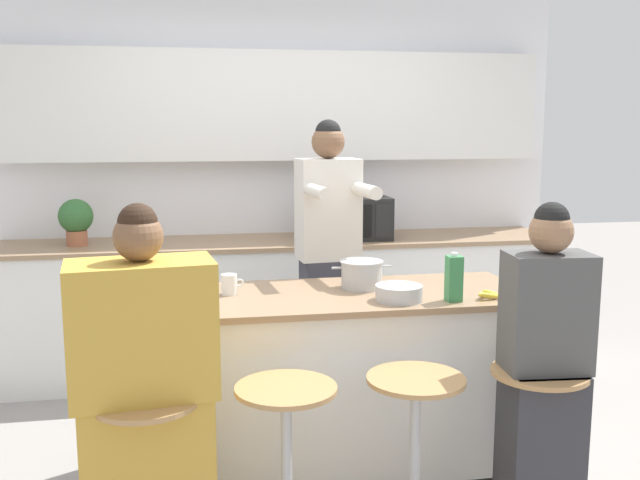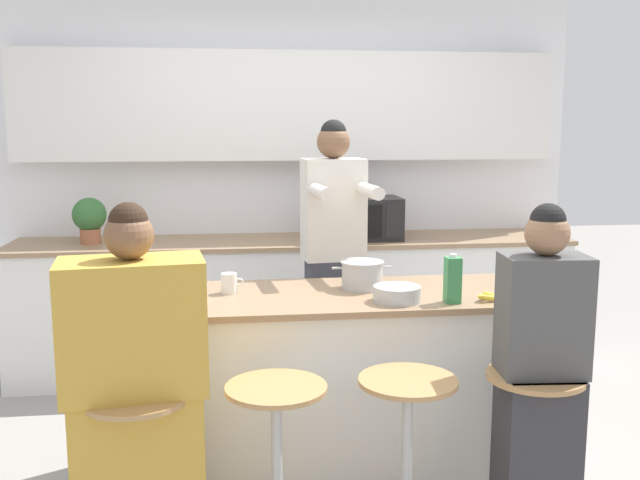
# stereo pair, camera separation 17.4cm
# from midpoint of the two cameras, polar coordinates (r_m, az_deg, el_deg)

# --- Properties ---
(ground_plane) EXTENTS (16.00, 16.00, 0.00)m
(ground_plane) POSITION_cam_midpoint_polar(r_m,az_deg,el_deg) (3.73, 1.55, -17.92)
(ground_plane) COLOR gray
(wall_back) EXTENTS (4.09, 0.22, 2.70)m
(wall_back) POSITION_cam_midpoint_polar(r_m,az_deg,el_deg) (5.12, -1.49, 7.48)
(wall_back) COLOR white
(wall_back) RESTS_ON ground_plane
(back_counter) EXTENTS (3.79, 0.65, 0.92)m
(back_counter) POSITION_cam_midpoint_polar(r_m,az_deg,el_deg) (4.96, -1.08, -5.20)
(back_counter) COLOR white
(back_counter) RESTS_ON ground_plane
(kitchen_island) EXTENTS (1.98, 0.71, 0.90)m
(kitchen_island) POSITION_cam_midpoint_polar(r_m,az_deg,el_deg) (3.54, 1.58, -11.35)
(kitchen_island) COLOR black
(kitchen_island) RESTS_ON ground_plane
(bar_stool_leftmost) EXTENTS (0.40, 0.40, 0.70)m
(bar_stool_leftmost) POSITION_cam_midpoint_polar(r_m,az_deg,el_deg) (2.91, -12.55, -17.53)
(bar_stool_leftmost) COLOR tan
(bar_stool_leftmost) RESTS_ON ground_plane
(bar_stool_center_left) EXTENTS (0.40, 0.40, 0.70)m
(bar_stool_center_left) POSITION_cam_midpoint_polar(r_m,az_deg,el_deg) (2.94, -1.71, -17.04)
(bar_stool_center_left) COLOR tan
(bar_stool_center_left) RESTS_ON ground_plane
(bar_stool_center_right) EXTENTS (0.40, 0.40, 0.70)m
(bar_stool_center_right) POSITION_cam_midpoint_polar(r_m,az_deg,el_deg) (3.04, 8.64, -16.22)
(bar_stool_center_right) COLOR tan
(bar_stool_center_right) RESTS_ON ground_plane
(bar_stool_rightmost) EXTENTS (0.40, 0.40, 0.70)m
(bar_stool_rightmost) POSITION_cam_midpoint_polar(r_m,az_deg,el_deg) (3.20, 18.19, -15.22)
(bar_stool_rightmost) COLOR tan
(bar_stool_rightmost) RESTS_ON ground_plane
(person_cooking) EXTENTS (0.39, 0.56, 1.73)m
(person_cooking) POSITION_cam_midpoint_polar(r_m,az_deg,el_deg) (4.03, 2.31, -2.67)
(person_cooking) COLOR #383842
(person_cooking) RESTS_ON ground_plane
(person_wrapped_blanket) EXTENTS (0.56, 0.35, 1.42)m
(person_wrapped_blanket) POSITION_cam_midpoint_polar(r_m,az_deg,el_deg) (2.84, -12.77, -12.43)
(person_wrapped_blanket) COLOR gold
(person_wrapped_blanket) RESTS_ON ground_plane
(person_seated_near) EXTENTS (0.35, 0.29, 1.40)m
(person_seated_near) POSITION_cam_midpoint_polar(r_m,az_deg,el_deg) (3.12, 18.70, -11.07)
(person_seated_near) COLOR #333338
(person_seated_near) RESTS_ON ground_plane
(cooking_pot) EXTENTS (0.30, 0.21, 0.14)m
(cooking_pot) POSITION_cam_midpoint_polar(r_m,az_deg,el_deg) (3.52, 4.82, -2.80)
(cooking_pot) COLOR #B7BABC
(cooking_pot) RESTS_ON kitchen_island
(fruit_bowl) EXTENTS (0.19, 0.19, 0.06)m
(fruit_bowl) POSITION_cam_midpoint_polar(r_m,az_deg,el_deg) (3.28, -9.64, -4.47)
(fruit_bowl) COLOR white
(fruit_bowl) RESTS_ON kitchen_island
(mixing_bowl_steel) EXTENTS (0.22, 0.22, 0.07)m
(mixing_bowl_steel) POSITION_cam_midpoint_polar(r_m,az_deg,el_deg) (3.29, 7.69, -4.30)
(mixing_bowl_steel) COLOR #B7BABC
(mixing_bowl_steel) RESTS_ON kitchen_island
(coffee_cup_near) EXTENTS (0.11, 0.08, 0.10)m
(coffee_cup_near) POSITION_cam_midpoint_polar(r_m,az_deg,el_deg) (3.43, -5.83, -3.47)
(coffee_cup_near) COLOR white
(coffee_cup_near) RESTS_ON kitchen_island
(banana_bunch) EXTENTS (0.14, 0.10, 0.04)m
(banana_bunch) POSITION_cam_midpoint_polar(r_m,az_deg,el_deg) (3.38, 14.73, -4.42)
(banana_bunch) COLOR yellow
(banana_bunch) RESTS_ON kitchen_island
(juice_carton) EXTENTS (0.07, 0.07, 0.23)m
(juice_carton) POSITION_cam_midpoint_polar(r_m,az_deg,el_deg) (3.29, 12.06, -3.13)
(juice_carton) COLOR #38844C
(juice_carton) RESTS_ON kitchen_island
(microwave) EXTENTS (0.56, 0.34, 0.29)m
(microwave) POSITION_cam_midpoint_polar(r_m,az_deg,el_deg) (4.87, 4.18, 1.74)
(microwave) COLOR black
(microwave) RESTS_ON back_counter
(potted_plant) EXTENTS (0.22, 0.22, 0.30)m
(potted_plant) POSITION_cam_midpoint_polar(r_m,az_deg,el_deg) (4.89, -17.00, 1.73)
(potted_plant) COLOR #A86042
(potted_plant) RESTS_ON back_counter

